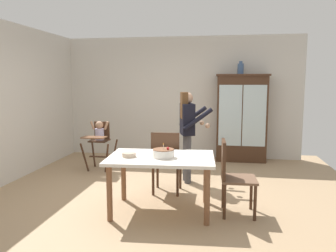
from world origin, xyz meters
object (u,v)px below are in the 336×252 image
at_px(china_cabinet, 241,118).
at_px(serving_bowl, 129,155).
at_px(dining_chair_right_end, 231,172).
at_px(birthday_cake, 163,153).
at_px(adult_person, 188,126).
at_px(ceramic_vase, 241,68).
at_px(dining_chair_far_side, 166,158).
at_px(high_chair_with_toddler, 99,136).
at_px(dining_table, 161,164).

relative_size(china_cabinet, serving_bowl, 10.34).
relative_size(serving_bowl, dining_chair_right_end, 0.19).
xyz_separation_m(china_cabinet, birthday_cake, (-1.15, -3.12, -0.14)).
height_order(adult_person, dining_chair_right_end, adult_person).
height_order(ceramic_vase, dining_chair_far_side, ceramic_vase).
xyz_separation_m(ceramic_vase, birthday_cake, (-1.11, -3.12, -1.19)).
bearing_deg(serving_bowl, birthday_cake, 5.40).
distance_m(high_chair_with_toddler, adult_person, 1.87).
bearing_deg(high_chair_with_toddler, dining_table, -50.47).
relative_size(china_cabinet, dining_chair_far_side, 1.94).
distance_m(ceramic_vase, dining_chair_far_side, 3.03).
bearing_deg(dining_table, birthday_cake, -51.71).
bearing_deg(serving_bowl, ceramic_vase, 63.90).
relative_size(serving_bowl, dining_chair_far_side, 0.19).
xyz_separation_m(high_chair_with_toddler, dining_table, (1.56, -1.89, -0.01)).
bearing_deg(adult_person, dining_table, 154.73).
distance_m(high_chair_with_toddler, serving_bowl, 2.29).
height_order(dining_table, birthday_cake, birthday_cake).
bearing_deg(serving_bowl, china_cabinet, 63.18).
distance_m(dining_table, dining_chair_right_end, 0.90).
distance_m(serving_bowl, dining_chair_far_side, 0.88).
height_order(high_chair_with_toddler, birthday_cake, high_chair_with_toddler).
distance_m(adult_person, dining_chair_far_side, 0.83).
relative_size(dining_chair_far_side, dining_chair_right_end, 1.00).
bearing_deg(adult_person, birthday_cake, 156.66).
distance_m(serving_bowl, dining_chair_right_end, 1.33).
xyz_separation_m(adult_person, serving_bowl, (-0.61, -1.45, -0.20)).
bearing_deg(adult_person, dining_chair_far_side, 142.88).
bearing_deg(ceramic_vase, birthday_cake, -109.51).
height_order(china_cabinet, ceramic_vase, ceramic_vase).
height_order(high_chair_with_toddler, dining_table, high_chair_with_toddler).
bearing_deg(dining_chair_right_end, adult_person, 25.77).
xyz_separation_m(ceramic_vase, adult_person, (-0.94, -1.71, -1.01)).
height_order(adult_person, dining_chair_far_side, adult_person).
bearing_deg(dining_chair_right_end, birthday_cake, 95.11).
height_order(ceramic_vase, serving_bowl, ceramic_vase).
relative_size(high_chair_with_toddler, dining_chair_far_side, 0.99).
bearing_deg(dining_chair_right_end, ceramic_vase, -6.91).
distance_m(ceramic_vase, high_chair_with_toddler, 3.24).
bearing_deg(china_cabinet, serving_bowl, -116.82).
distance_m(china_cabinet, dining_table, 3.30).
relative_size(ceramic_vase, adult_person, 0.18).
xyz_separation_m(ceramic_vase, dining_chair_far_side, (-1.19, -2.39, -1.42)).
bearing_deg(serving_bowl, dining_table, 13.00).
bearing_deg(birthday_cake, dining_table, 128.29).
distance_m(high_chair_with_toddler, birthday_cake, 2.52).
bearing_deg(china_cabinet, birthday_cake, -110.30).
bearing_deg(dining_chair_right_end, dining_chair_far_side, 54.51).
bearing_deg(birthday_cake, ceramic_vase, 70.49).
height_order(china_cabinet, dining_chair_far_side, china_cabinet).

